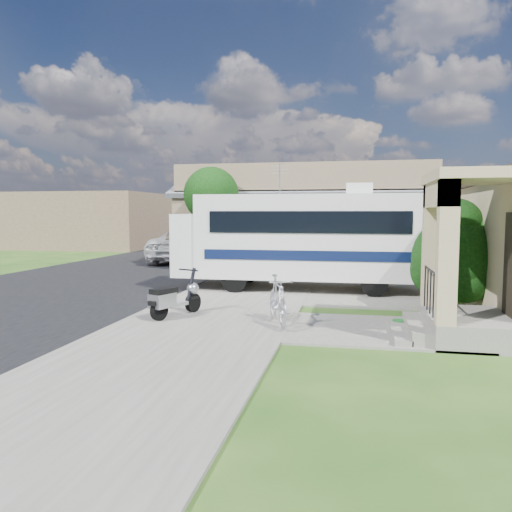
% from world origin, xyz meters
% --- Properties ---
extents(ground, '(120.00, 120.00, 0.00)m').
position_xyz_m(ground, '(0.00, 0.00, 0.00)').
color(ground, '#1B4211').
extents(street_slab, '(9.00, 80.00, 0.02)m').
position_xyz_m(street_slab, '(-7.50, 10.00, 0.01)').
color(street_slab, black).
rests_on(street_slab, ground).
extents(sidewalk_slab, '(4.00, 80.00, 0.06)m').
position_xyz_m(sidewalk_slab, '(-1.00, 10.00, 0.03)').
color(sidewalk_slab, '#5D5A54').
rests_on(sidewalk_slab, ground).
extents(driveway_slab, '(7.00, 6.00, 0.05)m').
position_xyz_m(driveway_slab, '(1.50, 4.50, 0.03)').
color(driveway_slab, '#5D5A54').
rests_on(driveway_slab, ground).
extents(walk_slab, '(4.00, 3.00, 0.05)m').
position_xyz_m(walk_slab, '(3.00, -1.00, 0.03)').
color(walk_slab, '#5D5A54').
rests_on(walk_slab, ground).
extents(warehouse, '(12.50, 8.40, 5.04)m').
position_xyz_m(warehouse, '(0.00, 13.97, 1.99)').
color(warehouse, '#79674C').
rests_on(warehouse, ground).
extents(distant_bldg_far, '(10.00, 8.00, 4.00)m').
position_xyz_m(distant_bldg_far, '(-17.00, 22.00, 2.00)').
color(distant_bldg_far, brown).
rests_on(distant_bldg_far, ground).
extents(distant_bldg_near, '(8.00, 7.00, 3.20)m').
position_xyz_m(distant_bldg_near, '(-15.00, 34.00, 1.60)').
color(distant_bldg_near, '#79674C').
rests_on(distant_bldg_near, ground).
extents(street_tree_a, '(2.44, 2.40, 4.58)m').
position_xyz_m(street_tree_a, '(-3.70, 9.05, 3.25)').
color(street_tree_a, black).
rests_on(street_tree_a, ground).
extents(street_tree_b, '(2.44, 2.40, 4.73)m').
position_xyz_m(street_tree_b, '(-3.70, 19.05, 3.39)').
color(street_tree_b, black).
rests_on(street_tree_b, ground).
extents(street_tree_c, '(2.44, 2.40, 4.42)m').
position_xyz_m(street_tree_c, '(-3.70, 28.05, 3.10)').
color(street_tree_c, black).
rests_on(street_tree_c, ground).
extents(motorhome, '(8.12, 2.73, 4.15)m').
position_xyz_m(motorhome, '(0.63, 4.51, 1.78)').
color(motorhome, silver).
rests_on(motorhome, ground).
extents(shrub, '(2.41, 2.30, 2.95)m').
position_xyz_m(shrub, '(5.01, 1.62, 1.51)').
color(shrub, black).
rests_on(shrub, ground).
extents(scooter, '(0.93, 1.65, 1.14)m').
position_xyz_m(scooter, '(-1.91, -0.69, 0.50)').
color(scooter, black).
rests_on(scooter, ground).
extents(bicycle, '(1.12, 1.91, 1.11)m').
position_xyz_m(bicycle, '(0.70, -0.96, 0.55)').
color(bicycle, '#AEADB5').
rests_on(bicycle, ground).
extents(pickup_truck, '(2.99, 6.29, 1.73)m').
position_xyz_m(pickup_truck, '(-6.13, 12.91, 0.87)').
color(pickup_truck, beige).
rests_on(pickup_truck, ground).
extents(van, '(3.18, 6.31, 1.76)m').
position_xyz_m(van, '(-6.76, 20.22, 0.88)').
color(van, beige).
rests_on(van, ground).
extents(garden_hose, '(0.34, 0.34, 0.15)m').
position_xyz_m(garden_hose, '(3.42, -0.55, 0.08)').
color(garden_hose, '#13621F').
rests_on(garden_hose, ground).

